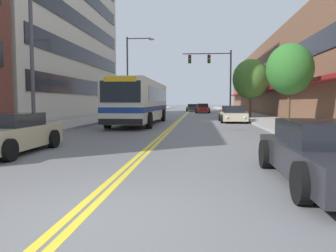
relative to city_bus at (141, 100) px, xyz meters
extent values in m
plane|color=slate|center=(2.53, 17.80, -1.71)|extent=(240.00, 240.00, 0.00)
cube|color=#9E9B96|center=(-4.78, 17.80, -1.64)|extent=(3.62, 106.00, 0.15)
cube|color=#9E9B96|center=(9.84, 17.80, -1.64)|extent=(3.62, 106.00, 0.15)
cube|color=yellow|center=(2.43, 17.80, -1.71)|extent=(0.14, 106.00, 0.01)
cube|color=yellow|center=(2.63, 17.80, -1.71)|extent=(0.14, 106.00, 0.01)
cube|color=black|center=(-6.80, 7.53, 1.30)|extent=(0.08, 22.12, 1.40)
cube|color=black|center=(-6.80, 7.53, 4.31)|extent=(0.08, 22.12, 1.40)
cube|color=black|center=(-6.80, 7.53, 7.32)|extent=(0.08, 22.12, 1.40)
cube|color=brown|center=(15.90, 17.80, 2.64)|extent=(8.00, 68.00, 8.71)
cube|color=maroon|center=(11.35, 17.80, 1.19)|extent=(1.10, 61.20, 0.24)
cube|color=black|center=(11.86, 17.80, 3.69)|extent=(0.08, 61.20, 1.40)
cube|color=silver|center=(0.00, -0.11, -0.03)|extent=(2.48, 12.25, 2.67)
cube|color=navy|center=(0.00, -0.11, -0.56)|extent=(2.50, 12.27, 0.32)
cube|color=black|center=(0.00, 0.50, 0.40)|extent=(2.51, 9.56, 0.96)
cube|color=black|center=(0.00, -6.25, 0.45)|extent=(2.24, 0.04, 1.18)
cube|color=yellow|center=(0.00, -6.26, 1.12)|extent=(1.79, 0.06, 0.28)
cube|color=black|center=(0.00, -6.27, -1.18)|extent=(2.44, 0.08, 0.32)
cylinder|color=black|center=(-1.27, -4.27, -1.21)|extent=(0.30, 1.00, 1.00)
cylinder|color=black|center=(1.27, -4.27, -1.21)|extent=(0.30, 1.00, 1.00)
cylinder|color=black|center=(-1.27, 3.26, -1.21)|extent=(0.30, 1.00, 1.00)
cylinder|color=black|center=(1.27, 3.26, -1.21)|extent=(0.30, 1.00, 1.00)
cube|color=#BCAD89|center=(-1.80, -13.95, -1.21)|extent=(1.83, 4.38, 0.67)
cube|color=black|center=(-1.80, -13.77, -0.66)|extent=(1.57, 1.93, 0.41)
cylinder|color=black|center=(-0.86, -15.31, -1.40)|extent=(0.22, 0.63, 0.63)
cylinder|color=black|center=(-2.74, -12.59, -1.40)|extent=(0.22, 0.63, 0.63)
cylinder|color=black|center=(-0.86, -12.59, -1.40)|extent=(0.22, 0.63, 0.63)
cube|color=red|center=(-2.46, -11.75, -1.17)|extent=(0.18, 0.04, 0.10)
cube|color=red|center=(-1.14, -11.75, -1.17)|extent=(0.18, 0.04, 0.10)
cube|color=#B7B7BC|center=(-1.78, 13.71, -1.16)|extent=(1.83, 4.08, 0.74)
cube|color=black|center=(-1.78, 13.88, -0.59)|extent=(1.57, 1.80, 0.40)
cylinder|color=black|center=(-2.72, 12.45, -1.38)|extent=(0.22, 0.68, 0.68)
cylinder|color=black|center=(-0.85, 12.45, -1.38)|extent=(0.22, 0.68, 0.68)
cylinder|color=black|center=(-2.72, 14.98, -1.38)|extent=(0.22, 0.68, 0.68)
cylinder|color=black|center=(-0.85, 14.98, -1.38)|extent=(0.22, 0.68, 0.68)
sphere|color=silver|center=(-2.42, 11.65, -1.12)|extent=(0.16, 0.16, 0.16)
sphere|color=silver|center=(-1.14, 11.65, -1.12)|extent=(0.16, 0.16, 0.16)
cube|color=red|center=(-2.44, 15.76, -1.12)|extent=(0.18, 0.04, 0.10)
cube|color=red|center=(-1.12, 15.76, -1.12)|extent=(0.18, 0.04, 0.10)
cube|color=#232328|center=(6.86, -16.92, -1.24)|extent=(1.91, 4.65, 0.56)
cube|color=black|center=(6.86, -16.74, -0.72)|extent=(1.64, 2.04, 0.49)
cylinder|color=black|center=(5.88, -18.36, -1.37)|extent=(0.22, 0.69, 0.69)
cylinder|color=black|center=(5.88, -15.48, -1.37)|extent=(0.22, 0.69, 0.69)
cube|color=red|center=(6.17, -14.59, -1.22)|extent=(0.18, 0.04, 0.10)
cube|color=red|center=(7.54, -14.59, -1.22)|extent=(0.18, 0.04, 0.10)
cube|color=beige|center=(6.90, 2.58, -1.25)|extent=(1.81, 4.33, 0.58)
cube|color=black|center=(6.90, 2.75, -0.69)|extent=(1.56, 1.90, 0.55)
cylinder|color=black|center=(5.97, 1.24, -1.40)|extent=(0.22, 0.63, 0.63)
cylinder|color=black|center=(7.83, 1.24, -1.40)|extent=(0.22, 0.63, 0.63)
cylinder|color=black|center=(5.97, 3.92, -1.40)|extent=(0.22, 0.63, 0.63)
cylinder|color=black|center=(7.83, 3.92, -1.40)|extent=(0.22, 0.63, 0.63)
sphere|color=silver|center=(6.27, 0.39, -1.22)|extent=(0.16, 0.16, 0.16)
sphere|color=silver|center=(7.54, 0.39, -1.22)|extent=(0.16, 0.16, 0.16)
cube|color=red|center=(6.25, 4.75, -1.22)|extent=(0.18, 0.04, 0.10)
cube|color=red|center=(7.55, 4.75, -1.22)|extent=(0.18, 0.04, 0.10)
cube|color=maroon|center=(4.74, 24.01, -1.19)|extent=(1.78, 4.71, 0.67)
cube|color=black|center=(4.74, 24.20, -0.61)|extent=(1.53, 2.07, 0.48)
cylinder|color=black|center=(3.83, 22.55, -1.38)|extent=(0.22, 0.67, 0.67)
cylinder|color=black|center=(5.65, 22.55, -1.38)|extent=(0.22, 0.67, 0.67)
cylinder|color=black|center=(3.83, 25.47, -1.38)|extent=(0.22, 0.67, 0.67)
cylinder|color=black|center=(5.65, 25.47, -1.38)|extent=(0.22, 0.67, 0.67)
sphere|color=silver|center=(4.12, 21.64, -1.16)|extent=(0.16, 0.16, 0.16)
sphere|color=silver|center=(5.36, 21.64, -1.16)|extent=(0.16, 0.16, 0.16)
cube|color=red|center=(4.10, 26.38, -1.16)|extent=(0.18, 0.04, 0.10)
cube|color=red|center=(5.38, 26.38, -1.16)|extent=(0.18, 0.04, 0.10)
cube|color=#38383D|center=(3.11, 31.99, -1.24)|extent=(1.82, 4.54, 0.62)
cube|color=black|center=(3.11, 32.17, -0.71)|extent=(1.57, 2.00, 0.43)
cylinder|color=black|center=(2.18, 30.58, -1.41)|extent=(0.22, 0.62, 0.62)
cylinder|color=black|center=(4.04, 30.58, -1.41)|extent=(0.22, 0.62, 0.62)
cylinder|color=black|center=(2.18, 33.40, -1.41)|extent=(0.22, 0.62, 0.62)
cylinder|color=black|center=(4.04, 33.40, -1.41)|extent=(0.22, 0.62, 0.62)
sphere|color=silver|center=(2.47, 29.70, -1.21)|extent=(0.16, 0.16, 0.16)
sphere|color=silver|center=(3.75, 29.70, -1.21)|extent=(0.16, 0.16, 0.16)
cube|color=red|center=(2.46, 34.27, -1.21)|extent=(0.18, 0.04, 0.10)
cube|color=red|center=(3.77, 34.27, -1.21)|extent=(0.18, 0.04, 0.10)
cylinder|color=#47474C|center=(7.73, 13.96, 1.97)|extent=(0.18, 0.18, 7.37)
cylinder|color=#47474C|center=(5.02, 13.96, 5.30)|extent=(5.41, 0.11, 0.11)
cube|color=black|center=(5.29, 13.96, 4.70)|extent=(0.34, 0.26, 0.92)
sphere|color=red|center=(5.29, 13.80, 4.98)|extent=(0.18, 0.18, 0.18)
sphere|color=yellow|center=(5.29, 13.80, 4.70)|extent=(0.18, 0.18, 0.18)
sphere|color=green|center=(5.29, 13.80, 4.43)|extent=(0.18, 0.18, 0.18)
cylinder|color=black|center=(5.29, 13.96, 5.23)|extent=(0.02, 0.02, 0.14)
cube|color=black|center=(3.13, 13.96, 4.70)|extent=(0.34, 0.26, 0.92)
sphere|color=red|center=(3.13, 13.80, 4.98)|extent=(0.18, 0.18, 0.18)
sphere|color=yellow|center=(3.13, 13.80, 4.70)|extent=(0.18, 0.18, 0.18)
sphere|color=green|center=(3.13, 13.80, 4.43)|extent=(0.18, 0.18, 0.18)
cylinder|color=black|center=(3.13, 13.96, 5.23)|extent=(0.02, 0.02, 0.14)
cylinder|color=#47474C|center=(-2.77, -10.31, 1.91)|extent=(0.16, 0.16, 7.25)
cylinder|color=#47474C|center=(-2.77, 8.11, 2.22)|extent=(0.16, 0.16, 7.87)
cylinder|color=#47474C|center=(-1.58, 8.11, 6.00)|extent=(2.38, 0.10, 0.10)
ellipsoid|color=#B2B2B7|center=(-0.39, 8.11, 5.90)|extent=(0.56, 0.28, 0.20)
cylinder|color=brown|center=(9.26, -4.64, -0.47)|extent=(0.17, 0.17, 2.19)
ellipsoid|color=#2D6B28|center=(9.26, -4.64, 1.72)|extent=(2.58, 2.58, 2.83)
cylinder|color=brown|center=(9.19, 8.93, -0.47)|extent=(0.27, 0.27, 2.19)
ellipsoid|color=#42752D|center=(9.19, 8.93, 2.10)|extent=(3.47, 3.47, 3.82)
cylinder|color=#B7B7BC|center=(8.48, -10.52, -1.25)|extent=(0.23, 0.23, 0.63)
sphere|color=#B7B7BC|center=(8.48, -10.52, -0.88)|extent=(0.21, 0.21, 0.21)
cylinder|color=#B7B7BC|center=(8.32, -10.52, -1.18)|extent=(0.08, 0.10, 0.10)
camera|label=1|loc=(4.26, -23.62, -0.09)|focal=35.00mm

